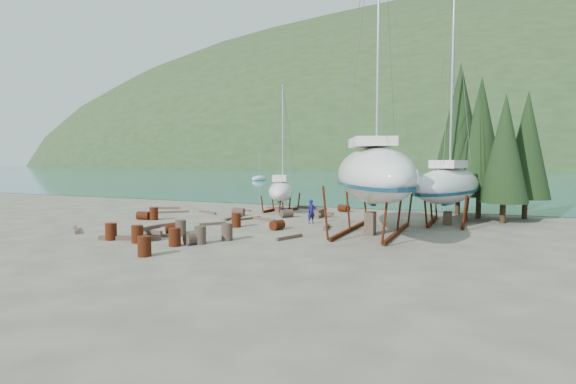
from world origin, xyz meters
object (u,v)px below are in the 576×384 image
at_px(large_sailboat_near, 374,174).
at_px(worker, 311,212).
at_px(large_sailboat_far, 449,185).
at_px(small_sailboat_shore, 281,191).

distance_m(large_sailboat_near, worker, 5.70).
height_order(large_sailboat_far, small_sailboat_shore, large_sailboat_far).
distance_m(small_sailboat_shore, worker, 7.51).
relative_size(large_sailboat_near, large_sailboat_far, 1.35).
height_order(large_sailboat_far, worker, large_sailboat_far).
xyz_separation_m(large_sailboat_far, worker, (-8.21, -3.58, -1.75)).
bearing_deg(small_sailboat_shore, large_sailboat_near, -62.47).
distance_m(large_sailboat_near, small_sailboat_shore, 12.38).
bearing_deg(large_sailboat_far, worker, -142.35).
distance_m(large_sailboat_far, small_sailboat_shore, 13.21).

